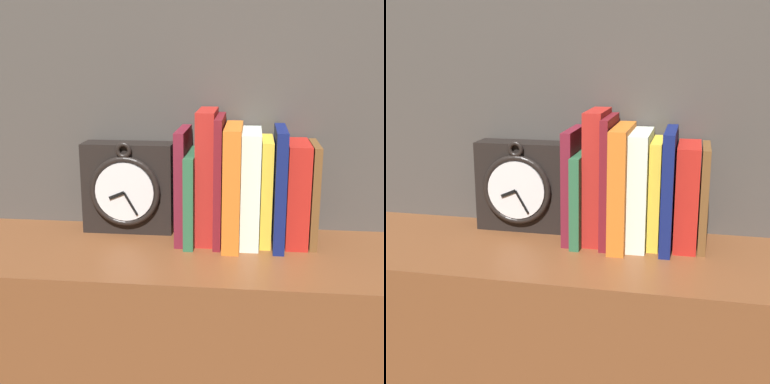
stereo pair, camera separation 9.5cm
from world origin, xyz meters
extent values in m
cube|color=black|center=(-0.14, 0.11, 0.82)|extent=(0.18, 0.06, 0.18)
torus|color=black|center=(-0.14, 0.07, 0.82)|extent=(0.14, 0.01, 0.14)
cylinder|color=silver|center=(-0.14, 0.07, 0.82)|extent=(0.12, 0.01, 0.12)
cube|color=black|center=(-0.16, 0.07, 0.81)|extent=(0.03, 0.00, 0.02)
cube|color=black|center=(-0.13, 0.07, 0.80)|extent=(0.03, 0.00, 0.05)
torus|color=black|center=(-0.14, 0.07, 0.90)|extent=(0.03, 0.01, 0.03)
cube|color=maroon|center=(-0.03, 0.08, 0.84)|extent=(0.02, 0.13, 0.21)
cube|color=#2B613E|center=(-0.01, 0.07, 0.82)|extent=(0.02, 0.15, 0.17)
cube|color=#B2221C|center=(0.02, 0.08, 0.85)|extent=(0.03, 0.13, 0.25)
cube|color=maroon|center=(0.04, 0.07, 0.85)|extent=(0.01, 0.14, 0.24)
cube|color=orange|center=(0.07, 0.06, 0.84)|extent=(0.03, 0.16, 0.22)
cube|color=silver|center=(0.10, 0.07, 0.84)|extent=(0.03, 0.14, 0.21)
cube|color=yellow|center=(0.13, 0.08, 0.83)|extent=(0.02, 0.12, 0.20)
cube|color=navy|center=(0.16, 0.07, 0.84)|extent=(0.02, 0.15, 0.22)
cube|color=red|center=(0.19, 0.08, 0.83)|extent=(0.04, 0.13, 0.19)
cube|color=brown|center=(0.22, 0.08, 0.82)|extent=(0.01, 0.12, 0.19)
camera|label=1|loc=(0.10, -0.91, 1.08)|focal=50.00mm
camera|label=2|loc=(0.20, -0.90, 1.08)|focal=50.00mm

